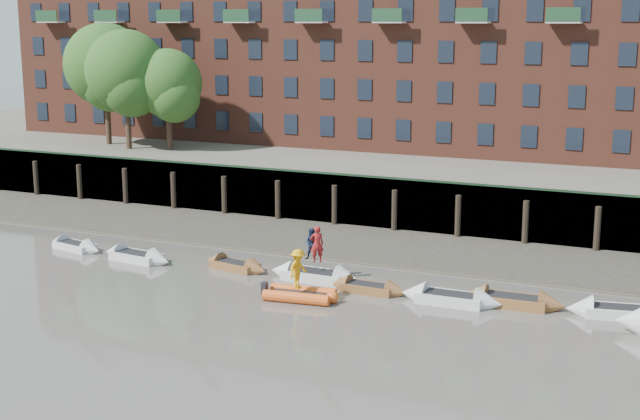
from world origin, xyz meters
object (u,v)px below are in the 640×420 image
Objects in this scene: person_rower_b at (312,244)px; rowboat_6 at (512,301)px; rowboat_0 at (75,246)px; rowboat_5 at (450,298)px; rowboat_4 at (368,288)px; rowboat_3 at (315,276)px; person_rower_a at (317,244)px; rib_tender at (303,295)px; rowboat_1 at (137,257)px; rowboat_7 at (620,312)px; person_rib_crew at (298,269)px; rowboat_2 at (235,265)px.

rowboat_6 is at bearing -12.46° from person_rower_b.
person_rower_b is (14.72, 0.24, 1.57)m from rowboat_0.
person_rower_b is at bearing 171.29° from rowboat_5.
rowboat_4 is (18.11, -0.75, -0.00)m from rowboat_0.
rowboat_3 is 1.63m from person_rower_a.
rowboat_0 is 15.17m from person_rower_a.
rowboat_3 is 1.25× the size of rowboat_4.
person_rower_b is (-0.27, 0.26, 1.53)m from rowboat_3.
rowboat_6 is at bearing 11.89° from rib_tender.
rowboat_1 is (4.62, -0.57, 0.03)m from rowboat_0.
rowboat_5 is 2.79m from rowboat_6.
person_rower_b reaches higher than rowboat_6.
rowboat_4 is 3.87m from person_rower_b.
rowboat_7 is at bearing 8.98° from rowboat_1.
rowboat_6 is 9.89m from person_rib_crew.
person_rower_a is at bearing 95.57° from rib_tender.
rowboat_1 is 1.11× the size of rowboat_2.
rowboat_4 is at bearing -27.03° from person_rower_b.
person_rower_a is (15.08, -0.01, 1.68)m from rowboat_0.
rowboat_5 is 2.53× the size of person_rib_crew.
rib_tender is (-13.72, -3.50, 0.02)m from rowboat_7.
person_rib_crew reaches higher than rowboat_1.
rowboat_0 is 1.03× the size of rowboat_4.
rowboat_0 is at bearing 179.24° from rowboat_4.
rowboat_0 is 29.49m from rowboat_7.
rowboat_7 is 14.42m from person_rib_crew.
rowboat_6 reaches higher than rowboat_2.
rowboat_0 is 1.00× the size of rowboat_2.
rowboat_4 is 3.78m from person_rib_crew.
rowboat_4 is at bearing 174.73° from rowboat_7.
rib_tender is at bearing -132.59° from rowboat_4.
person_rower_b is (-7.47, 1.08, 1.54)m from rowboat_5.
rowboat_1 is at bearing -179.18° from rowboat_4.
rowboat_1 is 5.76m from rowboat_2.
rowboat_0 is 16.09m from rib_tender.
person_rower_b is at bearing 176.04° from rowboat_6.
rowboat_4 is 2.18× the size of person_rower_a.
person_rower_b reaches higher than rowboat_1.
person_rower_a is 0.98× the size of person_rib_crew.
rowboat_2 is at bearing 170.60° from person_rower_b.
rowboat_7 is at bearing 11.86° from rowboat_0.
rowboat_3 is (4.65, -0.16, 0.05)m from rowboat_2.
rowboat_0 is 4.66m from rowboat_1.
rowboat_6 reaches higher than rowboat_7.
rowboat_6 is at bearing 7.44° from rowboat_4.
rowboat_6 is 9.60m from rib_tender.
rowboat_2 is at bearing 179.88° from rowboat_3.
rowboat_7 is 14.86m from person_rower_b.
rowboat_5 is (22.19, -0.84, 0.04)m from rowboat_0.
rib_tender is at bearing -6.17° from rowboat_1.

